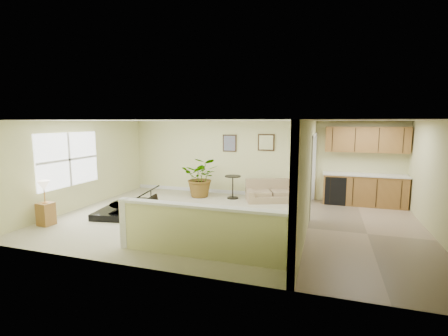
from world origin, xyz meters
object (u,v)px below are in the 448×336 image
(small_plant, at_px, (299,195))
(lamp_stand, at_px, (45,206))
(palm_plant, at_px, (201,177))
(piano_bench, at_px, (161,213))
(loveseat, at_px, (271,190))
(accent_table, at_px, (233,184))
(piano, at_px, (133,190))

(small_plant, relative_size, lamp_stand, 0.52)
(palm_plant, xyz_separation_m, lamp_stand, (-2.44, -3.94, -0.19))
(piano_bench, relative_size, loveseat, 0.37)
(small_plant, xyz_separation_m, lamp_stand, (-5.60, -4.08, 0.22))
(small_plant, bearing_deg, accent_table, -178.18)
(lamp_stand, bearing_deg, piano, 46.77)
(loveseat, bearing_deg, piano_bench, -148.07)
(loveseat, xyz_separation_m, accent_table, (-1.23, -0.09, 0.15))
(loveseat, relative_size, accent_table, 2.41)
(palm_plant, bearing_deg, small_plant, 2.56)
(loveseat, height_order, small_plant, loveseat)
(piano, xyz_separation_m, loveseat, (3.31, 2.59, -0.32))
(palm_plant, bearing_deg, lamp_stand, -121.72)
(piano, distance_m, loveseat, 4.22)
(loveseat, xyz_separation_m, small_plant, (0.87, -0.02, -0.09))
(piano_bench, bearing_deg, loveseat, 53.05)
(piano, relative_size, piano_bench, 3.27)
(piano_bench, height_order, palm_plant, palm_plant)
(piano, distance_m, small_plant, 4.93)
(piano, bearing_deg, piano_bench, -30.28)
(accent_table, relative_size, small_plant, 1.32)
(piano_bench, relative_size, accent_table, 0.88)
(accent_table, bearing_deg, small_plant, 1.82)
(palm_plant, relative_size, small_plant, 2.43)
(piano, relative_size, lamp_stand, 1.98)
(lamp_stand, bearing_deg, piano_bench, 24.07)
(palm_plant, bearing_deg, accent_table, 4.02)
(piano_bench, height_order, loveseat, loveseat)
(piano_bench, bearing_deg, palm_plant, 90.85)
(piano, distance_m, accent_table, 3.26)
(piano, distance_m, lamp_stand, 2.08)
(piano_bench, xyz_separation_m, accent_table, (1.02, 2.91, 0.26))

